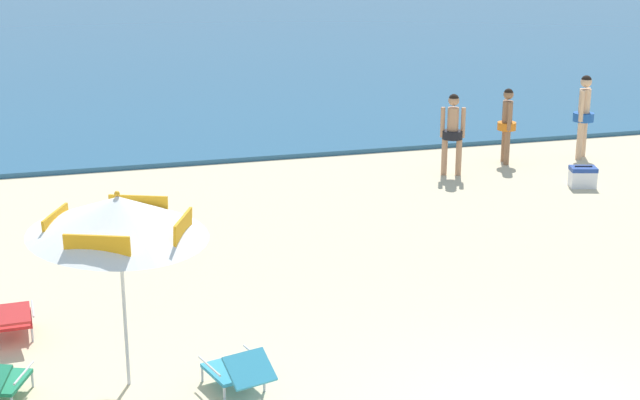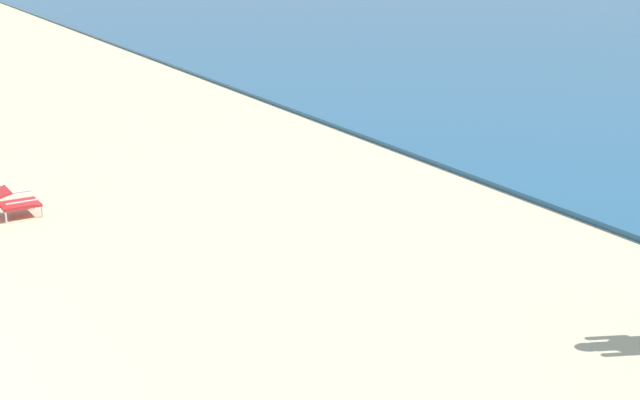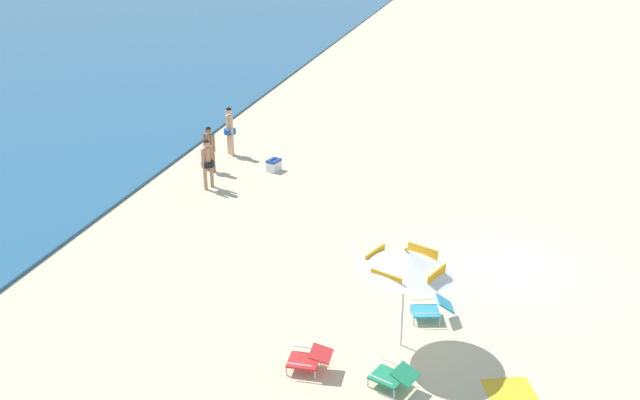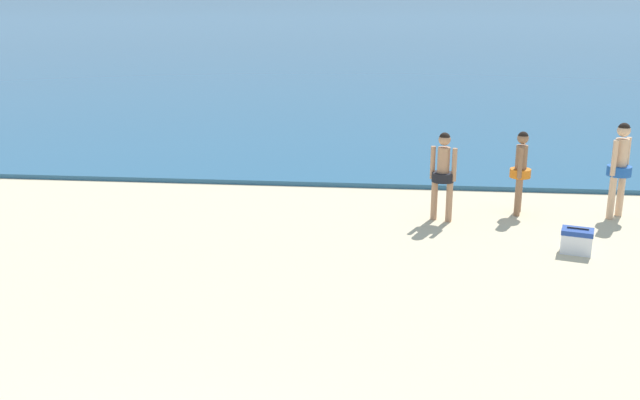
{
  "view_description": "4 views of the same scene",
  "coord_description": "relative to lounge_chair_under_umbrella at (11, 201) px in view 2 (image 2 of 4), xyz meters",
  "views": [
    {
      "loc": [
        -4.63,
        -7.81,
        5.08
      ],
      "look_at": [
        -0.94,
        5.12,
        1.03
      ],
      "focal_mm": 53.62,
      "sensor_mm": 36.0,
      "label": 1
    },
    {
      "loc": [
        8.71,
        1.41,
        4.48
      ],
      "look_at": [
        -0.43,
        6.63,
        1.18
      ],
      "focal_mm": 48.72,
      "sensor_mm": 36.0,
      "label": 2
    },
    {
      "loc": [
        -16.04,
        0.69,
        8.36
      ],
      "look_at": [
        1.4,
        5.26,
        0.7
      ],
      "focal_mm": 38.6,
      "sensor_mm": 36.0,
      "label": 3
    },
    {
      "loc": [
        2.09,
        -3.5,
        4.08
      ],
      "look_at": [
        1.11,
        6.19,
        1.26
      ],
      "focal_mm": 40.4,
      "sensor_mm": 36.0,
      "label": 4
    }
  ],
  "objects": [
    {
      "name": "lounge_chair_under_umbrella",
      "position": [
        0.0,
        0.0,
        0.0
      ],
      "size": [
        0.61,
        0.88,
        0.49
      ],
      "color": "red",
      "rests_on": "ground"
    }
  ]
}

